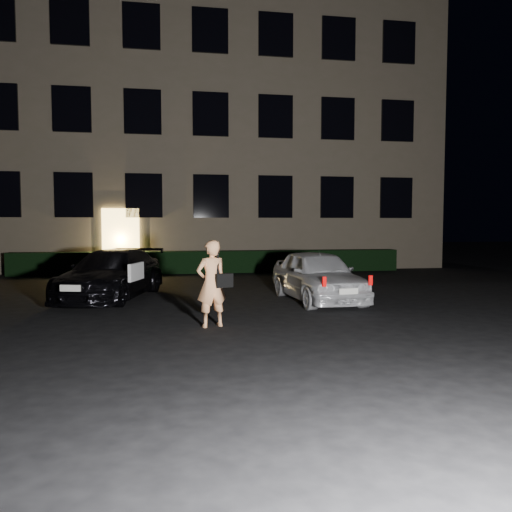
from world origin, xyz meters
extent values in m
plane|color=black|center=(0.00, 0.00, 0.00)|extent=(80.00, 80.00, 0.00)
cube|color=#6B5F4C|center=(0.00, 15.00, 6.00)|extent=(20.00, 8.00, 12.00)
cube|color=#FFCE64|center=(-3.50, 10.94, 1.25)|extent=(1.40, 0.10, 2.50)
cube|color=black|center=(-7.80, 10.94, 3.00)|extent=(1.40, 0.10, 1.70)
cube|color=black|center=(-5.20, 10.94, 3.00)|extent=(1.40, 0.10, 1.70)
cube|color=black|center=(-2.60, 10.94, 3.00)|extent=(1.40, 0.10, 1.70)
cube|color=black|center=(0.00, 10.94, 3.00)|extent=(1.40, 0.10, 1.70)
cube|color=black|center=(2.60, 10.94, 3.00)|extent=(1.40, 0.10, 1.70)
cube|color=black|center=(5.20, 10.94, 3.00)|extent=(1.40, 0.10, 1.70)
cube|color=black|center=(7.80, 10.94, 3.00)|extent=(1.40, 0.10, 1.70)
cube|color=black|center=(-5.20, 10.94, 6.20)|extent=(1.40, 0.10, 1.70)
cube|color=black|center=(-2.60, 10.94, 6.20)|extent=(1.40, 0.10, 1.70)
cube|color=black|center=(0.00, 10.94, 6.20)|extent=(1.40, 0.10, 1.70)
cube|color=black|center=(2.60, 10.94, 6.20)|extent=(1.40, 0.10, 1.70)
cube|color=black|center=(5.20, 10.94, 6.20)|extent=(1.40, 0.10, 1.70)
cube|color=black|center=(7.80, 10.94, 6.20)|extent=(1.40, 0.10, 1.70)
cube|color=black|center=(-5.20, 10.94, 9.40)|extent=(1.40, 0.10, 1.70)
cube|color=black|center=(-2.60, 10.94, 9.40)|extent=(1.40, 0.10, 1.70)
cube|color=black|center=(0.00, 10.94, 9.40)|extent=(1.40, 0.10, 1.70)
cube|color=black|center=(2.60, 10.94, 9.40)|extent=(1.40, 0.10, 1.70)
cube|color=black|center=(5.20, 10.94, 9.40)|extent=(1.40, 0.10, 1.70)
cube|color=black|center=(7.80, 10.94, 9.40)|extent=(1.40, 0.10, 1.70)
cube|color=black|center=(0.00, 10.50, 0.42)|extent=(15.00, 0.70, 0.85)
imported|color=black|center=(-3.06, 4.18, 0.62)|extent=(2.82, 4.58, 1.24)
cube|color=white|center=(-2.37, 3.17, 0.77)|extent=(0.31, 0.87, 0.41)
cube|color=silver|center=(-3.66, 2.05, 0.54)|extent=(0.45, 0.16, 0.14)
imported|color=silver|center=(2.00, 2.86, 0.63)|extent=(1.79, 3.83, 1.27)
cube|color=red|center=(1.61, 1.05, 0.69)|extent=(0.08, 0.05, 0.21)
cube|color=red|center=(2.67, 1.13, 0.69)|extent=(0.08, 0.05, 0.21)
cube|color=silver|center=(2.14, 1.04, 0.48)|extent=(0.42, 0.07, 0.12)
imported|color=#F7A66C|center=(-0.81, 0.19, 0.80)|extent=(0.68, 0.55, 1.60)
cube|color=black|center=(-0.58, 0.15, 0.86)|extent=(0.36, 0.24, 0.25)
cube|color=black|center=(-0.70, 0.15, 1.22)|extent=(0.05, 0.06, 0.50)
camera|label=1|loc=(-1.49, -8.93, 1.89)|focal=35.00mm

